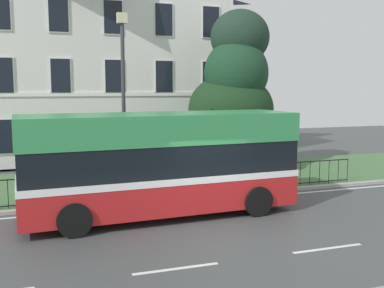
{
  "coord_description": "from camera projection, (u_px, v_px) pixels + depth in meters",
  "views": [
    {
      "loc": [
        -4.74,
        -11.0,
        4.03
      ],
      "look_at": [
        0.26,
        3.76,
        2.07
      ],
      "focal_mm": 41.83,
      "sensor_mm": 36.0,
      "label": 1
    }
  ],
  "objects": [
    {
      "name": "street_lamp_post",
      "position": [
        123.0,
        92.0,
        16.19
      ],
      "size": [
        0.36,
        0.24,
        6.56
      ],
      "color": "#333338",
      "rests_on": "ground_plane"
    },
    {
      "name": "georgian_townhouse",
      "position": [
        79.0,
        57.0,
        26.72
      ],
      "size": [
        16.05,
        9.91,
        11.48
      ],
      "color": "silver",
      "rests_on": "ground_plane"
    },
    {
      "name": "single_decker_bus",
      "position": [
        161.0,
        162.0,
        14.06
      ],
      "size": [
        8.7,
        2.96,
        3.24
      ],
      "rotation": [
        0.0,
        0.0,
        0.04
      ],
      "color": "red",
      "rests_on": "ground_plane"
    },
    {
      "name": "evergreen_tree",
      "position": [
        235.0,
        108.0,
        21.33
      ],
      "size": [
        4.59,
        4.6,
        7.88
      ],
      "color": "#423328",
      "rests_on": "ground_plane"
    },
    {
      "name": "iron_verge_railing",
      "position": [
        113.0,
        186.0,
        15.63
      ],
      "size": [
        19.64,
        0.04,
        0.97
      ],
      "color": "black",
      "rests_on": "ground_plane"
    },
    {
      "name": "ground_plane",
      "position": [
        210.0,
        222.0,
        13.6
      ],
      "size": [
        60.0,
        56.0,
        0.18
      ],
      "color": "#414545"
    }
  ]
}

